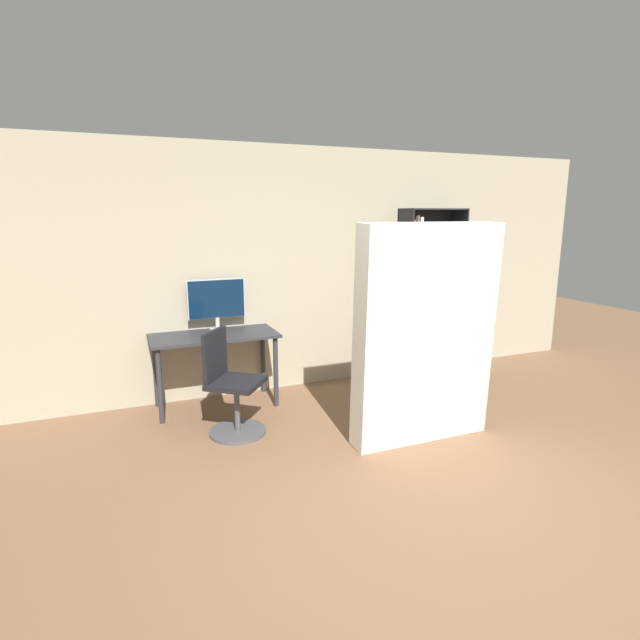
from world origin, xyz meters
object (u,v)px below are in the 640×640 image
at_px(bookshelf, 422,293).
at_px(mattress_near, 426,335).
at_px(monitor, 217,301).
at_px(office_chair, 231,392).

distance_m(bookshelf, mattress_near, 1.96).
xyz_separation_m(monitor, mattress_near, (1.46, -1.67, -0.13)).
bearing_deg(monitor, mattress_near, -48.80).
bearing_deg(mattress_near, bookshelf, 57.17).
distance_m(office_chair, bookshelf, 2.81).
relative_size(office_chair, mattress_near, 0.50).
xyz_separation_m(office_chair, bookshelf, (2.60, 0.87, 0.62)).
bearing_deg(bookshelf, office_chair, -161.50).
xyz_separation_m(monitor, bookshelf, (2.53, -0.03, -0.06)).
bearing_deg(office_chair, monitor, 85.20).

